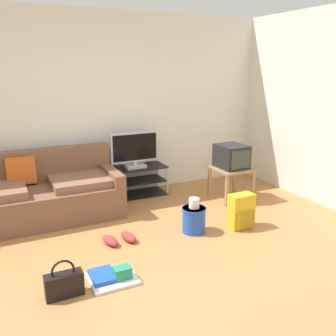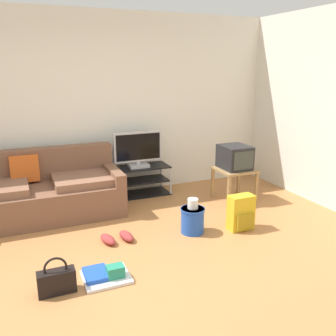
% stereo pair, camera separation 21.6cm
% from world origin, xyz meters
% --- Properties ---
extents(ground_plane, '(9.00, 9.80, 0.02)m').
position_xyz_m(ground_plane, '(0.00, 0.00, -0.01)').
color(ground_plane, '#B27542').
extents(wall_back, '(9.00, 0.10, 2.70)m').
position_xyz_m(wall_back, '(0.00, 2.45, 1.35)').
color(wall_back, silver).
rests_on(wall_back, ground_plane).
extents(wall_right, '(0.10, 3.60, 2.70)m').
position_xyz_m(wall_right, '(3.05, 0.84, 1.35)').
color(wall_right, silver).
rests_on(wall_right, ground_plane).
extents(couch, '(2.04, 0.94, 0.85)m').
position_xyz_m(couch, '(-0.70, 1.86, 0.31)').
color(couch, brown).
rests_on(couch, ground_plane).
extents(tv_stand, '(0.95, 0.42, 0.45)m').
position_xyz_m(tv_stand, '(0.74, 2.14, 0.22)').
color(tv_stand, black).
rests_on(tv_stand, ground_plane).
extents(flat_tv, '(0.74, 0.22, 0.54)m').
position_xyz_m(flat_tv, '(0.74, 2.11, 0.72)').
color(flat_tv, '#B2B2B7').
rests_on(flat_tv, tv_stand).
extents(side_table, '(0.52, 0.52, 0.48)m').
position_xyz_m(side_table, '(1.97, 1.37, 0.40)').
color(side_table, '#9E7A4C').
rests_on(side_table, ground_plane).
extents(crt_tv, '(0.39, 0.45, 0.34)m').
position_xyz_m(crt_tv, '(1.97, 1.39, 0.65)').
color(crt_tv, '#232326').
rests_on(crt_tv, side_table).
extents(backpack, '(0.31, 0.24, 0.43)m').
position_xyz_m(backpack, '(1.49, 0.47, 0.21)').
color(backpack, gold).
rests_on(backpack, ground_plane).
extents(handbag, '(0.32, 0.12, 0.34)m').
position_xyz_m(handbag, '(-0.74, -0.03, 0.12)').
color(handbag, black).
rests_on(handbag, ground_plane).
extents(cleaning_bucket, '(0.29, 0.29, 0.43)m').
position_xyz_m(cleaning_bucket, '(0.91, 0.61, 0.18)').
color(cleaning_bucket, blue).
rests_on(cleaning_bucket, ground_plane).
extents(sneakers_pair, '(0.39, 0.30, 0.09)m').
position_xyz_m(sneakers_pair, '(0.01, 0.73, 0.04)').
color(sneakers_pair, '#993333').
rests_on(sneakers_pair, ground_plane).
extents(floor_tray, '(0.43, 0.37, 0.14)m').
position_xyz_m(floor_tray, '(-0.29, 0.02, 0.04)').
color(floor_tray, silver).
rests_on(floor_tray, ground_plane).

